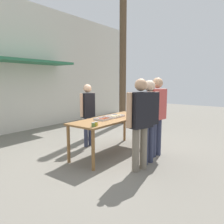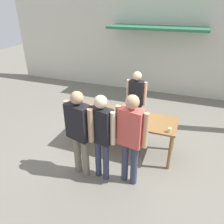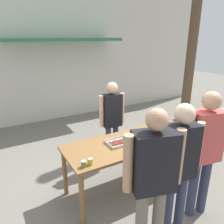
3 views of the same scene
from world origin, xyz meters
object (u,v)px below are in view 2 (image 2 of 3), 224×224
person_customer_holding_hotdog (79,128)px  food_tray_sausages (112,113)px  person_customer_waiting_in_line (101,131)px  condiment_jar_mustard (77,114)px  person_customer_with_cup (131,134)px  condiment_jar_ketchup (81,114)px  person_server_behind_table (136,97)px  food_tray_buns (132,117)px  beer_cup (169,130)px

person_customer_holding_hotdog → food_tray_sausages: bearing=-86.1°
person_customer_holding_hotdog → person_customer_waiting_in_line: (0.43, 0.04, 0.00)m
person_customer_holding_hotdog → condiment_jar_mustard: bearing=-41.8°
condiment_jar_mustard → person_customer_with_cup: person_customer_with_cup is taller
condiment_jar_ketchup → person_server_behind_table: bearing=49.0°
food_tray_buns → person_customer_waiting_in_line: (-0.28, -1.08, 0.19)m
condiment_jar_mustard → person_customer_with_cup: bearing=-24.8°
person_customer_waiting_in_line → beer_cup: bearing=-135.1°
condiment_jar_ketchup → person_customer_with_cup: (1.36, -0.69, 0.19)m
person_server_behind_table → person_customer_waiting_in_line: (-0.17, -1.89, 0.06)m
person_customer_waiting_in_line → food_tray_sausages: bearing=-68.1°
person_customer_holding_hotdog → person_customer_waiting_in_line: bearing=-159.2°
person_customer_with_cup → person_customer_holding_hotdog: bearing=17.1°
food_tray_buns → person_server_behind_table: bearing=97.8°
food_tray_sausages → condiment_jar_ketchup: size_ratio=4.15×
beer_cup → person_customer_with_cup: 0.93m
condiment_jar_ketchup → condiment_jar_mustard: bearing=-173.1°
food_tray_buns → condiment_jar_ketchup: size_ratio=5.20×
person_customer_waiting_in_line → person_customer_with_cup: bearing=-160.8°
person_customer_holding_hotdog → person_customer_waiting_in_line: size_ratio=1.01×
person_customer_holding_hotdog → person_customer_with_cup: bearing=-157.8°
food_tray_buns → condiment_jar_ketchup: (-1.10, -0.33, 0.02)m
person_customer_holding_hotdog → food_tray_buns: bearing=-106.3°
food_tray_buns → person_customer_with_cup: (0.26, -1.01, 0.22)m
food_tray_sausages → condiment_jar_ketchup: 0.71m
beer_cup → person_server_behind_table: person_server_behind_table is taller
beer_cup → person_server_behind_table: (-0.98, 1.15, 0.10)m
food_tray_sausages → beer_cup: bearing=-14.1°
person_server_behind_table → person_customer_holding_hotdog: size_ratio=0.93×
beer_cup → food_tray_buns: bearing=158.9°
food_tray_buns → person_customer_with_cup: bearing=-75.5°
food_tray_buns → person_server_behind_table: person_server_behind_table is taller
beer_cup → person_customer_waiting_in_line: person_customer_waiting_in_line is taller
food_tray_buns → person_customer_with_cup: person_customer_with_cup is taller
condiment_jar_mustard → person_server_behind_table: size_ratio=0.05×
condiment_jar_ketchup → food_tray_buns: bearing=16.5°
food_tray_sausages → beer_cup: 1.38m
condiment_jar_mustard → beer_cup: (2.07, 0.00, 0.00)m
person_customer_holding_hotdog → person_customer_waiting_in_line: person_customer_holding_hotdog is taller
beer_cup → person_server_behind_table: bearing=130.5°
food_tray_buns → food_tray_sausages: bearing=179.8°
condiment_jar_mustard → person_customer_waiting_in_line: (0.92, -0.74, 0.16)m
person_customer_holding_hotdog → person_customer_with_cup: person_customer_with_cup is taller
food_tray_sausages → person_customer_holding_hotdog: 1.16m
condiment_jar_mustard → food_tray_sausages: bearing=24.8°
food_tray_buns → person_customer_with_cup: 1.07m
food_tray_sausages → condiment_jar_ketchup: (-0.63, -0.33, 0.03)m
food_tray_buns → condiment_jar_mustard: size_ratio=5.20×
person_customer_waiting_in_line → person_customer_holding_hotdog: bearing=16.7°
food_tray_sausages → person_server_behind_table: size_ratio=0.22×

